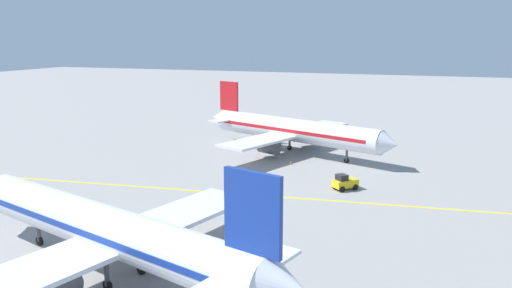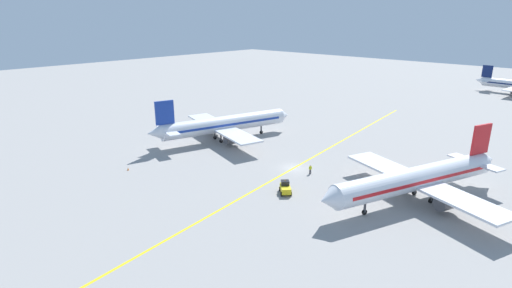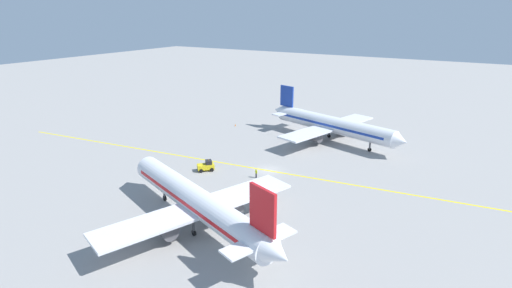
{
  "view_description": "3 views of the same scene",
  "coord_description": "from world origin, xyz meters",
  "views": [
    {
      "loc": [
        -52.37,
        -19.38,
        18.12
      ],
      "look_at": [
        5.83,
        1.7,
        4.81
      ],
      "focal_mm": 35.0,
      "sensor_mm": 36.0,
      "label": 1
    },
    {
      "loc": [
        42.42,
        -56.07,
        27.21
      ],
      "look_at": [
        -5.46,
        -4.57,
        4.63
      ],
      "focal_mm": 28.0,
      "sensor_mm": 36.0,
      "label": 2
    },
    {
      "loc": [
        59.06,
        32.72,
        27.61
      ],
      "look_at": [
        -0.19,
        -2.75,
        4.6
      ],
      "focal_mm": 28.0,
      "sensor_mm": 36.0,
      "label": 3
    }
  ],
  "objects": [
    {
      "name": "ground_plane",
      "position": [
        0.0,
        0.0,
        0.0
      ],
      "size": [
        400.0,
        400.0,
        0.0
      ],
      "primitive_type": "plane",
      "color": "gray"
    },
    {
      "name": "airplane_at_gate",
      "position": [
        -22.75,
        3.21,
        3.71
      ],
      "size": [
        28.34,
        34.89,
        10.6
      ],
      "color": "silver",
      "rests_on": "ground"
    },
    {
      "name": "traffic_cone_mid_apron",
      "position": [
        -21.79,
        -21.81,
        0.28
      ],
      "size": [
        0.32,
        0.32,
        0.55
      ],
      "primitive_type": "cone",
      "color": "orange",
      "rests_on": "ground"
    },
    {
      "name": "apron_yellow_centreline",
      "position": [
        0.0,
        0.0,
        0.0
      ],
      "size": [
        14.27,
        119.24,
        0.01
      ],
      "primitive_type": "cube",
      "rotation": [
        0.0,
        0.0,
        0.12
      ],
      "color": "yellow",
      "rests_on": "ground"
    },
    {
      "name": "traffic_cone_near_nose",
      "position": [
        15.23,
        -0.27,
        0.28
      ],
      "size": [
        0.32,
        0.32,
        0.55
      ],
      "primitive_type": "cone",
      "color": "orange",
      "rests_on": "ground"
    },
    {
      "name": "ground_crew_worker",
      "position": [
        3.92,
        -0.25,
        0.91
      ],
      "size": [
        0.38,
        0.51,
        1.68
      ],
      "color": "#23232D",
      "rests_on": "ground"
    },
    {
      "name": "airplane_adjacent_stand",
      "position": [
        22.28,
        1.67,
        3.71
      ],
      "size": [
        28.04,
        34.28,
        10.6
      ],
      "color": "silver",
      "rests_on": "ground"
    },
    {
      "name": "baggage_tug_white",
      "position": [
        5.79,
        -9.73,
        0.9
      ],
      "size": [
        3.21,
        3.15,
        2.11
      ],
      "color": "gold",
      "rests_on": "ground"
    }
  ]
}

